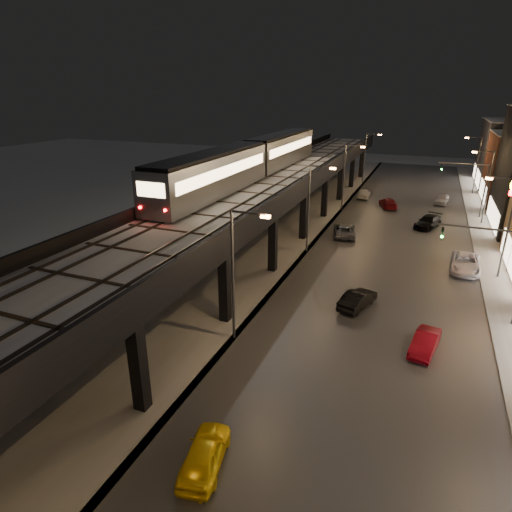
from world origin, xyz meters
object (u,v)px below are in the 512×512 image
(subway_train, at_px, (253,159))
(car_onc_white, at_px, (428,222))
(car_onc_silver, at_px, (425,343))
(car_onc_dark, at_px, (466,264))
(car_mid_silver, at_px, (344,231))
(car_far_white, at_px, (364,194))
(car_taxi, at_px, (205,455))
(car_mid_dark, at_px, (388,203))
(car_near_white, at_px, (357,300))
(car_onc_red, at_px, (442,199))

(subway_train, height_order, car_onc_white, subway_train)
(car_onc_silver, bearing_deg, car_onc_dark, 89.42)
(car_mid_silver, relative_size, car_onc_dark, 0.94)
(subway_train, xyz_separation_m, car_mid_silver, (10.43, 2.22, -7.85))
(car_far_white, height_order, car_onc_dark, car_onc_dark)
(car_taxi, height_order, car_onc_silver, car_taxi)
(car_far_white, height_order, car_onc_white, car_onc_white)
(car_far_white, height_order, car_onc_silver, car_far_white)
(subway_train, distance_m, car_mid_dark, 23.51)
(car_taxi, bearing_deg, car_onc_dark, -123.88)
(car_taxi, height_order, car_onc_white, car_onc_white)
(car_near_white, bearing_deg, car_taxi, 94.86)
(subway_train, relative_size, car_mid_silver, 7.78)
(car_mid_dark, height_order, car_onc_red, car_onc_red)
(car_onc_silver, relative_size, car_onc_white, 0.77)
(subway_train, distance_m, car_onc_white, 22.76)
(car_mid_silver, distance_m, car_onc_white, 11.32)
(subway_train, distance_m, car_onc_red, 31.73)
(subway_train, height_order, car_mid_silver, subway_train)
(subway_train, bearing_deg, car_onc_red, 47.42)
(car_taxi, height_order, car_near_white, car_taxi)
(car_near_white, relative_size, car_mid_silver, 0.83)
(subway_train, relative_size, car_taxi, 9.68)
(car_far_white, distance_m, car_onc_dark, 29.13)
(car_taxi, relative_size, car_onc_red, 0.96)
(car_onc_red, bearing_deg, car_far_white, -169.50)
(car_far_white, bearing_deg, subway_train, 65.18)
(car_mid_silver, xyz_separation_m, car_onc_silver, (9.35, -21.44, -0.07))
(car_far_white, relative_size, car_onc_red, 1.00)
(subway_train, height_order, car_taxi, subway_train)
(car_onc_white, bearing_deg, subway_train, -135.49)
(car_far_white, relative_size, car_onc_white, 0.85)
(subway_train, distance_m, car_taxi, 35.18)
(car_mid_dark, bearing_deg, car_onc_silver, 81.14)
(car_mid_silver, xyz_separation_m, car_mid_dark, (3.28, 15.18, -0.02))
(car_onc_silver, bearing_deg, car_mid_dark, 109.98)
(subway_train, height_order, car_onc_red, subway_train)
(car_near_white, bearing_deg, car_mid_silver, -58.95)
(car_taxi, distance_m, car_far_white, 54.63)
(car_mid_silver, bearing_deg, car_onc_red, -128.97)
(car_onc_dark, bearing_deg, car_far_white, 120.12)
(car_onc_dark, relative_size, car_onc_white, 1.08)
(car_mid_dark, xyz_separation_m, car_onc_dark, (9.11, -21.20, 0.06))
(car_onc_dark, height_order, car_onc_white, car_onc_dark)
(car_near_white, height_order, car_far_white, car_far_white)
(car_mid_silver, xyz_separation_m, car_onc_white, (8.80, 7.11, 0.02))
(car_taxi, relative_size, car_onc_dark, 0.75)
(car_mid_dark, xyz_separation_m, car_onc_silver, (6.07, -36.62, -0.05))
(car_near_white, xyz_separation_m, car_mid_dark, (-1.07, 32.21, -0.00))
(car_far_white, bearing_deg, car_taxi, 90.13)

